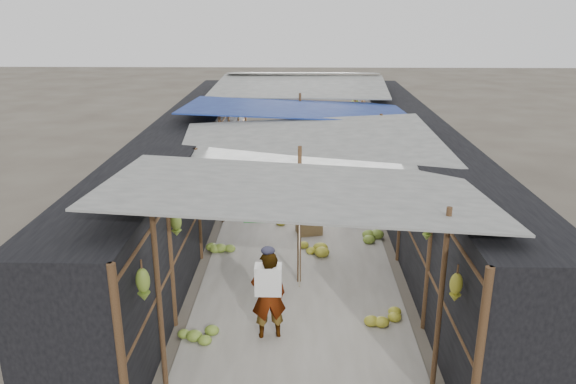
# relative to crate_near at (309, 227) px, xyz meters

# --- Properties ---
(aisle_slab) EXTENTS (3.60, 16.00, 0.02)m
(aisle_slab) POSITION_rel_crate_near_xyz_m (-0.22, 1.19, -0.15)
(aisle_slab) COLOR #9E998E
(aisle_slab) RESTS_ON ground
(stall_left) EXTENTS (1.40, 15.00, 2.30)m
(stall_left) POSITION_rel_crate_near_xyz_m (-2.92, 1.19, 0.99)
(stall_left) COLOR black
(stall_left) RESTS_ON ground
(stall_right) EXTENTS (1.40, 15.00, 2.30)m
(stall_right) POSITION_rel_crate_near_xyz_m (2.48, 1.19, 0.99)
(stall_right) COLOR black
(stall_right) RESTS_ON ground
(crate_near) EXTENTS (0.61, 0.54, 0.31)m
(crate_near) POSITION_rel_crate_near_xyz_m (0.00, 0.00, 0.00)
(crate_near) COLOR olive
(crate_near) RESTS_ON ground
(crate_mid) EXTENTS (0.52, 0.42, 0.30)m
(crate_mid) POSITION_rel_crate_near_xyz_m (0.91, 0.90, -0.01)
(crate_mid) COLOR olive
(crate_mid) RESTS_ON ground
(crate_back) EXTENTS (0.48, 0.43, 0.26)m
(crate_back) POSITION_rel_crate_near_xyz_m (-0.74, 4.81, -0.03)
(crate_back) COLOR olive
(crate_back) RESTS_ON ground
(black_basin) EXTENTS (0.63, 0.63, 0.19)m
(black_basin) POSITION_rel_crate_near_xyz_m (1.21, 3.57, -0.06)
(black_basin) COLOR black
(black_basin) RESTS_ON ground
(vendor_elderly) EXTENTS (0.59, 0.44, 1.45)m
(vendor_elderly) POSITION_rel_crate_near_xyz_m (-0.68, -4.12, 0.57)
(vendor_elderly) COLOR white
(vendor_elderly) RESTS_ON ground
(shopper_blue) EXTENTS (0.93, 0.76, 1.80)m
(shopper_blue) POSITION_rel_crate_near_xyz_m (-1.25, 1.14, 0.74)
(shopper_blue) COLOR navy
(shopper_blue) RESTS_ON ground
(vendor_seated) EXTENTS (0.54, 0.68, 0.91)m
(vendor_seated) POSITION_rel_crate_near_xyz_m (1.01, 3.05, 0.30)
(vendor_seated) COLOR #48443F
(vendor_seated) RESTS_ON ground
(market_canopy) EXTENTS (5.62, 15.20, 2.77)m
(market_canopy) POSITION_rel_crate_near_xyz_m (-0.19, 1.51, 2.25)
(market_canopy) COLOR brown
(market_canopy) RESTS_ON ground
(hanging_bananas) EXTENTS (3.96, 13.98, 0.76)m
(hanging_bananas) POSITION_rel_crate_near_xyz_m (-0.19, 1.44, 1.54)
(hanging_bananas) COLOR olive
(hanging_bananas) RESTS_ON ground
(floor_bananas) EXTENTS (3.81, 10.54, 0.36)m
(floor_bananas) POSITION_rel_crate_near_xyz_m (-0.48, 1.08, -0.01)
(floor_bananas) COLOR #A6A22A
(floor_bananas) RESTS_ON ground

